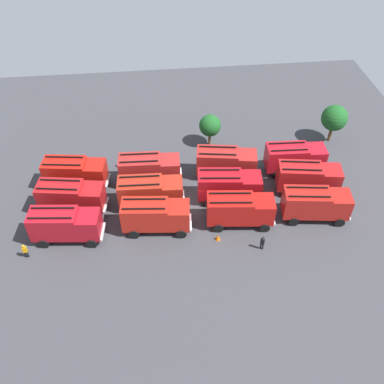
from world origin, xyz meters
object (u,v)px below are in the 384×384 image
at_px(fire_truck_1, 155,215).
at_px(fire_truck_10, 226,162).
at_px(fire_truck_4, 71,196).
at_px(tree_1, 334,118).
at_px(firefighter_1, 262,243).
at_px(firefighter_3, 25,251).
at_px(fire_truck_0, 65,224).
at_px(fire_truck_3, 316,203).
at_px(fire_truck_8, 75,172).
at_px(traffic_cone_1, 100,172).
at_px(traffic_cone_2, 262,186).
at_px(fire_truck_7, 308,177).
at_px(fire_truck_6, 229,185).
at_px(fire_truck_5, 150,192).
at_px(fire_truck_9, 149,168).
at_px(tree_0, 210,126).
at_px(fire_truck_11, 295,157).
at_px(firefighter_0, 55,192).
at_px(firefighter_2, 123,162).
at_px(fire_truck_2, 240,209).
at_px(traffic_cone_0, 218,237).

bearing_deg(fire_truck_1, fire_truck_10, 47.30).
bearing_deg(fire_truck_4, tree_1, 25.16).
height_order(fire_truck_4, tree_1, tree_1).
relative_size(firefighter_1, firefighter_3, 1.00).
relative_size(fire_truck_0, fire_truck_3, 0.99).
relative_size(fire_truck_8, fire_truck_10, 1.00).
xyz_separation_m(traffic_cone_1, traffic_cone_2, (19.07, -4.64, -0.02)).
xyz_separation_m(fire_truck_7, traffic_cone_2, (-4.88, 0.94, -1.80)).
relative_size(fire_truck_6, firefighter_1, 4.34).
bearing_deg(fire_truck_5, fire_truck_4, -178.96).
height_order(fire_truck_6, fire_truck_9, same).
height_order(fire_truck_1, fire_truck_3, same).
bearing_deg(fire_truck_3, fire_truck_6, 163.68).
bearing_deg(fire_truck_8, fire_truck_9, 6.21).
bearing_deg(fire_truck_10, tree_1, 29.62).
bearing_deg(fire_truck_0, tree_0, 46.57).
bearing_deg(tree_0, fire_truck_11, -34.70).
bearing_deg(firefighter_0, traffic_cone_2, 82.37).
relative_size(fire_truck_5, traffic_cone_1, 9.77).
bearing_deg(fire_truck_0, fire_truck_11, 22.82).
distance_m(fire_truck_9, traffic_cone_1, 6.68).
bearing_deg(firefighter_2, firefighter_1, 102.00).
distance_m(fire_truck_3, traffic_cone_1, 25.46).
height_order(firefighter_1, firefighter_3, firefighter_3).
height_order(fire_truck_8, tree_1, tree_1).
distance_m(fire_truck_3, fire_truck_7, 4.20).
distance_m(fire_truck_1, fire_truck_2, 8.83).
distance_m(fire_truck_0, fire_truck_5, 9.55).
height_order(fire_truck_7, traffic_cone_1, fire_truck_7).
distance_m(firefighter_3, traffic_cone_0, 19.34).
xyz_separation_m(fire_truck_1, fire_truck_9, (-0.37, 7.50, 0.00)).
height_order(firefighter_1, traffic_cone_2, firefighter_1).
distance_m(fire_truck_8, fire_truck_10, 17.59).
relative_size(fire_truck_1, firefighter_0, 4.07).
xyz_separation_m(fire_truck_4, tree_0, (16.60, 10.39, 0.78)).
bearing_deg(fire_truck_4, fire_truck_6, 8.51).
bearing_deg(traffic_cone_1, firefighter_1, -38.40).
height_order(fire_truck_0, firefighter_0, fire_truck_0).
distance_m(fire_truck_1, firefighter_3, 13.32).
distance_m(fire_truck_4, fire_truck_8, 3.97).
relative_size(fire_truck_2, firefighter_2, 4.45).
relative_size(fire_truck_7, firefighter_0, 4.12).
distance_m(fire_truck_7, fire_truck_8, 26.68).
bearing_deg(firefighter_1, firefighter_3, -62.05).
bearing_deg(fire_truck_11, firefighter_3, -159.16).
distance_m(fire_truck_5, tree_0, 13.34).
bearing_deg(fire_truck_1, firefighter_1, -14.35).
bearing_deg(fire_truck_6, firefighter_0, 179.82).
xyz_separation_m(fire_truck_2, fire_truck_11, (8.17, 7.80, 0.00)).
distance_m(fire_truck_0, firefighter_2, 12.20).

